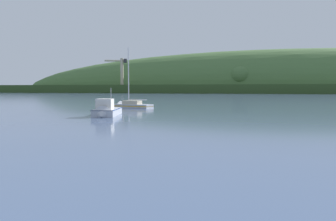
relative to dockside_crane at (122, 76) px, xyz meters
The scene contains 4 objects.
far_shoreline_hill 106.40m from the dockside_crane, 21.62° to the left, with size 516.86×97.24×60.86m.
dockside_crane is the anchor object (origin of this frame).
sailboat_midwater_white 171.68m from the dockside_crane, 65.23° to the right, with size 7.16×3.36×10.28m.
fishing_boat_moored 185.86m from the dockside_crane, 66.11° to the right, with size 3.85×6.82×3.95m.
Camera 1 is at (14.41, 5.30, 3.04)m, focal length 34.73 mm.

